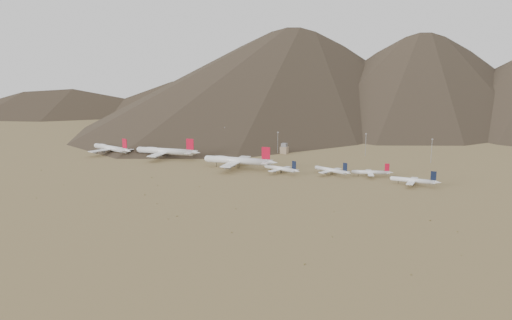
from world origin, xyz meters
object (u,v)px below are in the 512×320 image
at_px(widebody_west, 111,148).
at_px(widebody_centre, 166,151).
at_px(narrowbody_a, 281,169).
at_px(widebody_east, 238,160).
at_px(control_tower, 284,149).
at_px(narrowbody_b, 332,170).

relative_size(widebody_west, widebody_centre, 0.86).
bearing_deg(widebody_centre, narrowbody_a, -13.90).
distance_m(widebody_east, control_tower, 96.96).
height_order(widebody_centre, narrowbody_a, widebody_centre).
relative_size(narrowbody_b, control_tower, 3.25).
bearing_deg(widebody_east, narrowbody_b, 0.76).
bearing_deg(control_tower, widebody_west, -155.17).
distance_m(narrowbody_a, narrowbody_b, 47.63).
xyz_separation_m(narrowbody_a, narrowbody_b, (45.96, 12.51, -0.06)).
xyz_separation_m(widebody_east, narrowbody_b, (93.78, 8.82, -3.56)).
bearing_deg(control_tower, widebody_east, -98.12).
xyz_separation_m(widebody_centre, control_tower, (109.39, 79.26, -2.62)).
bearing_deg(narrowbody_a, narrowbody_b, 32.25).
relative_size(widebody_west, widebody_east, 0.86).
height_order(widebody_west, widebody_east, widebody_east).
bearing_deg(narrowbody_a, widebody_west, -167.22).
distance_m(widebody_west, control_tower, 199.27).
relative_size(widebody_centre, narrowbody_a, 1.92).
xyz_separation_m(widebody_centre, narrowbody_a, (143.52, -20.38, -3.48)).
xyz_separation_m(widebody_centre, widebody_east, (95.70, -16.69, 0.02)).
relative_size(widebody_west, narrowbody_b, 1.72).
height_order(widebody_west, control_tower, widebody_west).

